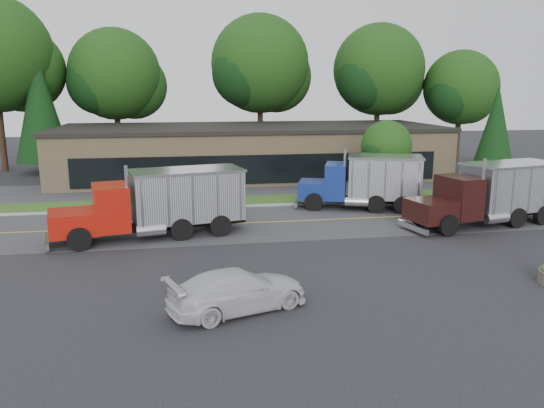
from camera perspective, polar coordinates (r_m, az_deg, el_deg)
The scene contains 18 objects.
ground at distance 21.33m, azimuth 1.37°, elevation -7.93°, with size 140.00×140.00×0.00m, color #34343A.
road at distance 29.83m, azimuth -1.90°, elevation -2.04°, with size 60.00×8.00×0.02m, color #4B4B4F.
center_line at distance 29.83m, azimuth -1.90°, elevation -2.04°, with size 60.00×0.12×0.01m, color gold.
curb at distance 33.89m, azimuth -2.85°, elevation -0.31°, with size 60.00×0.30×0.12m, color #9E9E99.
grass_verge at distance 35.64m, azimuth -3.19°, elevation 0.31°, with size 60.00×3.40×0.03m, color #2B5F20.
far_parking at distance 40.52m, azimuth -3.98°, elevation 1.75°, with size 60.00×7.00×0.02m, color #4B4B4F.
strip_mall at distance 46.34m, azimuth -2.28°, elevation 5.59°, with size 32.00×12.00×4.00m, color tan.
tree_far_b at distance 54.12m, azimuth -16.38°, elevation 12.81°, with size 9.17×8.63×13.09m.
tree_far_c at distance 54.41m, azimuth -1.15°, elevation 14.33°, with size 10.27×9.66×14.65m.
tree_far_d at distance 56.45m, azimuth 11.49°, elevation 13.52°, with size 9.73×9.16×13.88m.
tree_far_e at distance 57.94m, azimuth 19.68°, elevation 11.36°, with size 7.88×7.42×11.25m.
evergreen_left at distance 51.15m, azimuth -23.67°, elevation 9.56°, with size 4.70×4.70×10.68m.
evergreen_right at distance 44.67m, azimuth 22.90°, elevation 7.24°, with size 3.37×3.37×7.66m.
tree_verge at distance 37.59m, azimuth 12.24°, elevation 5.87°, with size 3.72×3.50×5.30m.
dump_truck_red at distance 27.34m, azimuth -11.79°, elevation 0.27°, with size 9.80×4.44×3.36m.
dump_truck_blue at distance 33.52m, azimuth 10.19°, elevation 2.51°, with size 7.91×4.81×3.36m.
dump_truck_maroon at distance 31.60m, azimuth 22.66°, elevation 1.17°, with size 9.33×4.28×3.36m.
rally_car at distance 18.19m, azimuth -3.68°, elevation -9.24°, with size 1.97×4.84×1.40m, color silver.
Camera 1 is at (-3.82, -19.66, 7.35)m, focal length 35.00 mm.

